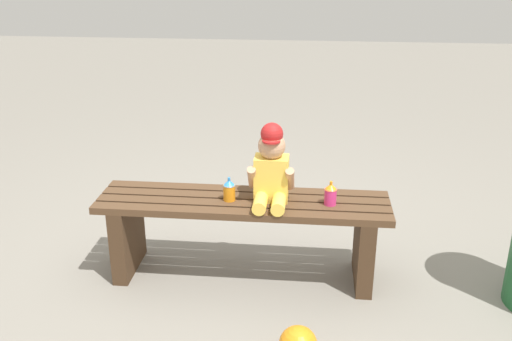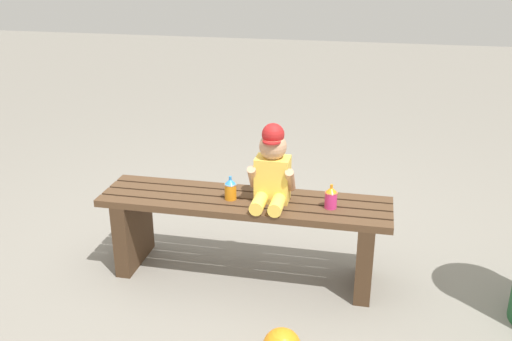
{
  "view_description": "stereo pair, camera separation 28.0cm",
  "coord_description": "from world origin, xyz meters",
  "px_view_note": "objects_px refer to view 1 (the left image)",
  "views": [
    {
      "loc": [
        0.33,
        -2.64,
        1.65
      ],
      "look_at": [
        0.07,
        -0.05,
        0.62
      ],
      "focal_mm": 40.34,
      "sensor_mm": 36.0,
      "label": 1
    },
    {
      "loc": [
        0.61,
        -2.6,
        1.65
      ],
      "look_at": [
        0.07,
        -0.05,
        0.62
      ],
      "focal_mm": 40.34,
      "sensor_mm": 36.0,
      "label": 2
    }
  ],
  "objects_px": {
    "child_figure": "(271,168)",
    "sippy_cup_right": "(331,194)",
    "park_bench": "(243,225)",
    "sippy_cup_left": "(229,190)"
  },
  "relations": [
    {
      "from": "sippy_cup_left",
      "to": "sippy_cup_right",
      "type": "bearing_deg",
      "value": 0.0
    },
    {
      "from": "child_figure",
      "to": "sippy_cup_right",
      "type": "relative_size",
      "value": 3.26
    },
    {
      "from": "sippy_cup_left",
      "to": "sippy_cup_right",
      "type": "distance_m",
      "value": 0.51
    },
    {
      "from": "park_bench",
      "to": "sippy_cup_left",
      "type": "relative_size",
      "value": 11.99
    },
    {
      "from": "park_bench",
      "to": "child_figure",
      "type": "distance_m",
      "value": 0.35
    },
    {
      "from": "park_bench",
      "to": "sippy_cup_right",
      "type": "relative_size",
      "value": 11.99
    },
    {
      "from": "sippy_cup_right",
      "to": "child_figure",
      "type": "bearing_deg",
      "value": 177.24
    },
    {
      "from": "park_bench",
      "to": "sippy_cup_right",
      "type": "bearing_deg",
      "value": -2.38
    },
    {
      "from": "park_bench",
      "to": "sippy_cup_right",
      "type": "height_order",
      "value": "sippy_cup_right"
    },
    {
      "from": "child_figure",
      "to": "sippy_cup_right",
      "type": "bearing_deg",
      "value": -2.76
    }
  ]
}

